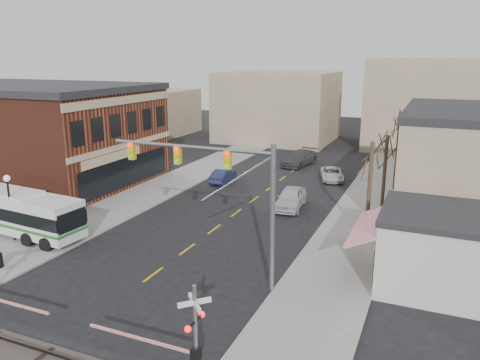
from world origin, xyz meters
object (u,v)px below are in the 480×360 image
car_c (332,174)px  transit_bus (12,211)px  street_lamp (9,194)px  car_d (299,158)px  rr_crossing_east (186,331)px  car_a (291,198)px  pedestrian_near (71,228)px  traffic_signal_mast (225,183)px  car_b (223,176)px  pedestrian_far (59,210)px

car_c → transit_bus: bearing=-143.4°
street_lamp → car_d: size_ratio=0.78×
rr_crossing_east → car_a: size_ratio=1.12×
transit_bus → car_a: (16.34, 13.30, -0.86)m
pedestrian_near → traffic_signal_mast: bearing=-109.3°
transit_bus → car_b: transit_bus is taller
car_c → car_d: bearing=116.8°
car_b → car_d: size_ratio=0.70×
transit_bus → pedestrian_near: size_ratio=6.91×
car_b → pedestrian_far: (-6.50, -15.36, 0.26)m
car_c → pedestrian_far: size_ratio=2.83×
car_b → car_c: (9.80, 5.20, -0.03)m
transit_bus → street_lamp: street_lamp is taller
transit_bus → pedestrian_near: 4.96m
traffic_signal_mast → car_c: traffic_signal_mast is taller
car_b → pedestrian_near: bearing=78.3°
rr_crossing_east → pedestrian_near: size_ratio=3.25×
car_a → car_c: size_ratio=1.10×
transit_bus → pedestrian_far: transit_bus is taller
transit_bus → traffic_signal_mast: (16.91, -0.78, 4.00)m
transit_bus → pedestrian_near: (4.89, 0.39, -0.74)m
traffic_signal_mast → car_c: (0.60, 24.48, -5.09)m
car_b → street_lamp: bearing=69.0°
car_a → pedestrian_far: 18.22m
car_d → car_c: bearing=-34.6°
traffic_signal_mast → car_d: 30.40m
transit_bus → rr_crossing_east: bearing=-24.6°
traffic_signal_mast → car_b: 21.95m
transit_bus → car_c: transit_bus is taller
street_lamp → pedestrian_far: bearing=90.7°
car_c → car_d: size_ratio=0.78×
rr_crossing_east → car_b: bearing=112.3°
street_lamp → car_b: (6.45, 19.62, -2.69)m
transit_bus → rr_crossing_east: (18.86, -8.63, 0.25)m
car_a → street_lamp: bearing=-141.2°
pedestrian_near → car_a: bearing=-55.3°
transit_bus → street_lamp: bearing=-41.5°
rr_crossing_east → street_lamp: size_ratio=1.23×
rr_crossing_east → pedestrian_far: (-17.65, 11.77, -1.04)m
transit_bus → pedestrian_near: transit_bus is taller
street_lamp → car_b: 20.83m
pedestrian_near → pedestrian_far: pedestrian_near is taller
transit_bus → car_d: bearing=66.5°
car_a → pedestrian_near: bearing=-136.5°
street_lamp → car_a: 21.01m
car_d → pedestrian_near: pedestrian_near is taller
traffic_signal_mast → pedestrian_far: bearing=166.0°
car_b → rr_crossing_east: bearing=109.5°
street_lamp → pedestrian_far: (-0.05, 4.26, -2.43)m
car_d → pedestrian_far: pedestrian_far is taller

